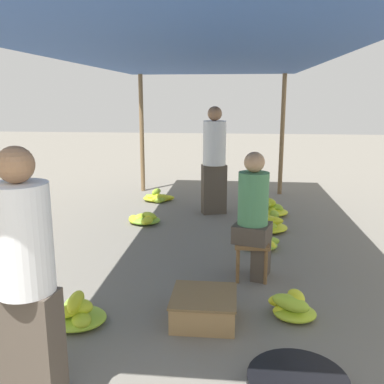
{
  "coord_description": "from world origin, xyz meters",
  "views": [
    {
      "loc": [
        0.47,
        -1.42,
        1.81
      ],
      "look_at": [
        0.0,
        3.18,
        0.77
      ],
      "focal_mm": 40.0,
      "sensor_mm": 36.0,
      "label": 1
    }
  ],
  "objects": [
    {
      "name": "canopy_post_back_right",
      "position": [
        1.32,
        6.63,
        1.11
      ],
      "size": [
        0.08,
        0.08,
        2.21
      ],
      "primitive_type": "cylinder",
      "color": "olive",
      "rests_on": "ground"
    },
    {
      "name": "banana_pile_left_0",
      "position": [
        -0.8,
        1.64,
        0.09
      ],
      "size": [
        0.48,
        0.5,
        0.28
      ],
      "color": "#81B835",
      "rests_on": "ground"
    },
    {
      "name": "stool",
      "position": [
        0.65,
        2.69,
        0.32
      ],
      "size": [
        0.34,
        0.34,
        0.39
      ],
      "color": "brown",
      "rests_on": "ground"
    },
    {
      "name": "banana_pile_left_2",
      "position": [
        -0.89,
        5.8,
        0.07
      ],
      "size": [
        0.58,
        0.45,
        0.22
      ],
      "color": "#86BA34",
      "rests_on": "ground"
    },
    {
      "name": "banana_pile_left_1",
      "position": [
        -0.83,
        4.45,
        0.07
      ],
      "size": [
        0.51,
        0.47,
        0.17
      ],
      "color": "#ACC92D",
      "rests_on": "ground"
    },
    {
      "name": "shopper_walking_mid",
      "position": [
        0.15,
        5.13,
        0.87
      ],
      "size": [
        0.44,
        0.44,
        1.67
      ],
      "color": "#4C4238",
      "rests_on": "ground"
    },
    {
      "name": "vendor_seated",
      "position": [
        0.67,
        2.7,
        0.67
      ],
      "size": [
        0.42,
        0.42,
        1.29
      ],
      "color": "#4C4238",
      "rests_on": "ground"
    },
    {
      "name": "banana_pile_right_2",
      "position": [
        0.97,
        1.92,
        0.1
      ],
      "size": [
        0.4,
        0.4,
        0.24
      ],
      "color": "yellow",
      "rests_on": "ground"
    },
    {
      "name": "banana_pile_right_0",
      "position": [
        1.0,
        5.1,
        0.08
      ],
      "size": [
        0.56,
        0.58,
        0.27
      ],
      "color": "#A6C72E",
      "rests_on": "ground"
    },
    {
      "name": "vendor_foreground",
      "position": [
        -0.7,
        0.74,
        0.81
      ],
      "size": [
        0.38,
        0.38,
        1.56
      ],
      "color": "#4C4238",
      "rests_on": "ground"
    },
    {
      "name": "crate_near",
      "position": [
        0.24,
        1.79,
        0.12
      ],
      "size": [
        0.53,
        0.53,
        0.23
      ],
      "color": "#9E7A4C",
      "rests_on": "ground"
    },
    {
      "name": "canopy_post_back_left",
      "position": [
        -1.32,
        6.63,
        1.11
      ],
      "size": [
        0.08,
        0.08,
        2.21
      ],
      "primitive_type": "cylinder",
      "color": "olive",
      "rests_on": "ground"
    },
    {
      "name": "canopy_tarp",
      "position": [
        0.0,
        3.47,
        2.23
      ],
      "size": [
        3.04,
        6.73,
        0.04
      ],
      "primitive_type": "cube",
      "color": "#33569E",
      "rests_on": "canopy_post_front_left"
    },
    {
      "name": "banana_pile_right_1",
      "position": [
        0.92,
        4.33,
        0.08
      ],
      "size": [
        0.6,
        0.55,
        0.22
      ],
      "color": "#91BE32",
      "rests_on": "ground"
    },
    {
      "name": "banana_pile_right_3",
      "position": [
        0.81,
        3.58,
        0.07
      ],
      "size": [
        0.45,
        0.42,
        0.17
      ],
      "color": "#CED727",
      "rests_on": "ground"
    }
  ]
}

